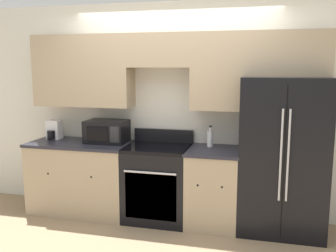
% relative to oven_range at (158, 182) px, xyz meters
% --- Properties ---
extents(ground_plane, '(12.00, 12.00, 0.00)m').
position_rel_oven_range_xyz_m(ground_plane, '(0.13, -0.31, -0.45)').
color(ground_plane, '#937A5B').
extents(wall_back, '(8.00, 0.39, 2.60)m').
position_rel_oven_range_xyz_m(wall_back, '(0.13, 0.27, 1.06)').
color(wall_back, silver).
rests_on(wall_back, ground_plane).
extents(lower_cabinets_left, '(1.27, 0.64, 0.90)m').
position_rel_oven_range_xyz_m(lower_cabinets_left, '(-1.00, -0.00, -0.00)').
color(lower_cabinets_left, tan).
rests_on(lower_cabinets_left, ground_plane).
extents(lower_cabinets_right, '(0.60, 0.64, 0.90)m').
position_rel_oven_range_xyz_m(lower_cabinets_right, '(0.67, -0.00, -0.00)').
color(lower_cabinets_right, tan).
rests_on(lower_cabinets_right, ground_plane).
extents(oven_range, '(0.75, 0.65, 1.06)m').
position_rel_oven_range_xyz_m(oven_range, '(0.00, 0.00, 0.00)').
color(oven_range, black).
rests_on(oven_range, ground_plane).
extents(refrigerator, '(0.92, 0.77, 1.72)m').
position_rel_oven_range_xyz_m(refrigerator, '(1.42, 0.06, 0.41)').
color(refrigerator, black).
rests_on(refrigerator, ground_plane).
extents(microwave, '(0.50, 0.36, 0.28)m').
position_rel_oven_range_xyz_m(microwave, '(-0.68, 0.08, 0.58)').
color(microwave, black).
rests_on(microwave, lower_cabinets_left).
extents(bottle, '(0.07, 0.07, 0.25)m').
position_rel_oven_range_xyz_m(bottle, '(0.60, 0.14, 0.54)').
color(bottle, silver).
rests_on(bottle, lower_cabinets_right).
extents(coffee_maker, '(0.17, 0.21, 0.24)m').
position_rel_oven_range_xyz_m(coffee_maker, '(-1.43, 0.11, 0.56)').
color(coffee_maker, white).
rests_on(coffee_maker, lower_cabinets_left).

